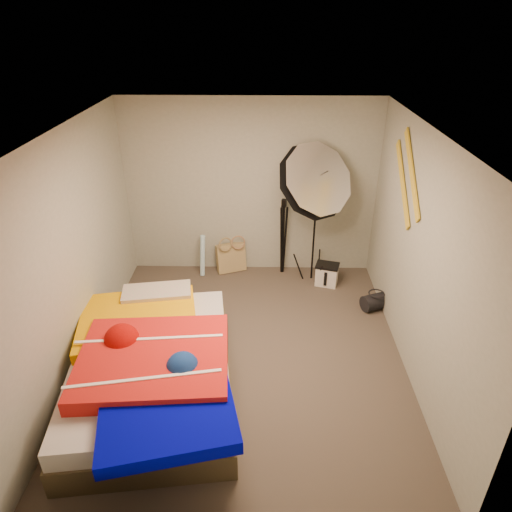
{
  "coord_description": "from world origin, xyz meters",
  "views": [
    {
      "loc": [
        0.19,
        -4.02,
        3.46
      ],
      "look_at": [
        0.1,
        0.6,
        0.95
      ],
      "focal_mm": 32.0,
      "sensor_mm": 36.0,
      "label": 1
    }
  ],
  "objects_px": {
    "photo_umbrella": "(313,182)",
    "duffel_bag": "(375,302)",
    "wrapping_roll": "(203,256)",
    "camera_case": "(327,275)",
    "tote_bag": "(231,258)",
    "camera_tripod": "(283,232)",
    "bed": "(153,368)"
  },
  "relations": [
    {
      "from": "tote_bag",
      "to": "photo_umbrella",
      "type": "distance_m",
      "value": 1.76
    },
    {
      "from": "duffel_bag",
      "to": "camera_tripod",
      "type": "height_order",
      "value": "camera_tripod"
    },
    {
      "from": "tote_bag",
      "to": "camera_case",
      "type": "relative_size",
      "value": 1.44
    },
    {
      "from": "photo_umbrella",
      "to": "duffel_bag",
      "type": "bearing_deg",
      "value": -33.6
    },
    {
      "from": "duffel_bag",
      "to": "camera_tripod",
      "type": "distance_m",
      "value": 1.61
    },
    {
      "from": "tote_bag",
      "to": "wrapping_roll",
      "type": "bearing_deg",
      "value": 174.47
    },
    {
      "from": "wrapping_roll",
      "to": "camera_case",
      "type": "bearing_deg",
      "value": -8.28
    },
    {
      "from": "wrapping_roll",
      "to": "photo_umbrella",
      "type": "distance_m",
      "value": 1.96
    },
    {
      "from": "wrapping_roll",
      "to": "photo_umbrella",
      "type": "xyz_separation_m",
      "value": [
        1.5,
        -0.29,
        1.23
      ]
    },
    {
      "from": "tote_bag",
      "to": "camera_tripod",
      "type": "distance_m",
      "value": 0.88
    },
    {
      "from": "camera_tripod",
      "to": "bed",
      "type": "bearing_deg",
      "value": -119.02
    },
    {
      "from": "bed",
      "to": "photo_umbrella",
      "type": "bearing_deg",
      "value": 50.89
    },
    {
      "from": "photo_umbrella",
      "to": "camera_case",
      "type": "bearing_deg",
      "value": 5.73
    },
    {
      "from": "bed",
      "to": "duffel_bag",
      "type": "bearing_deg",
      "value": 30.95
    },
    {
      "from": "duffel_bag",
      "to": "bed",
      "type": "xyz_separation_m",
      "value": [
        -2.55,
        -1.53,
        0.22
      ]
    },
    {
      "from": "tote_bag",
      "to": "camera_case",
      "type": "xyz_separation_m",
      "value": [
        1.38,
        -0.37,
        -0.07
      ]
    },
    {
      "from": "camera_case",
      "to": "bed",
      "type": "distance_m",
      "value": 2.91
    },
    {
      "from": "tote_bag",
      "to": "bed",
      "type": "height_order",
      "value": "bed"
    },
    {
      "from": "wrapping_roll",
      "to": "camera_case",
      "type": "relative_size",
      "value": 2.07
    },
    {
      "from": "tote_bag",
      "to": "photo_umbrella",
      "type": "relative_size",
      "value": 0.2
    },
    {
      "from": "bed",
      "to": "photo_umbrella",
      "type": "distance_m",
      "value": 2.96
    },
    {
      "from": "camera_case",
      "to": "camera_tripod",
      "type": "height_order",
      "value": "camera_tripod"
    },
    {
      "from": "wrapping_roll",
      "to": "photo_umbrella",
      "type": "bearing_deg",
      "value": -10.85
    },
    {
      "from": "camera_case",
      "to": "duffel_bag",
      "type": "height_order",
      "value": "camera_case"
    },
    {
      "from": "wrapping_roll",
      "to": "camera_tripod",
      "type": "xyz_separation_m",
      "value": [
        1.17,
        0.08,
        0.36
      ]
    },
    {
      "from": "tote_bag",
      "to": "camera_tripod",
      "type": "height_order",
      "value": "camera_tripod"
    },
    {
      "from": "bed",
      "to": "camera_tripod",
      "type": "distance_m",
      "value": 2.84
    },
    {
      "from": "photo_umbrella",
      "to": "camera_tripod",
      "type": "bearing_deg",
      "value": 132.27
    },
    {
      "from": "wrapping_roll",
      "to": "bed",
      "type": "height_order",
      "value": "bed"
    },
    {
      "from": "wrapping_roll",
      "to": "camera_case",
      "type": "distance_m",
      "value": 1.81
    },
    {
      "from": "camera_case",
      "to": "photo_umbrella",
      "type": "height_order",
      "value": "photo_umbrella"
    },
    {
      "from": "camera_case",
      "to": "bed",
      "type": "xyz_separation_m",
      "value": [
        -1.99,
        -2.12,
        0.18
      ]
    }
  ]
}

